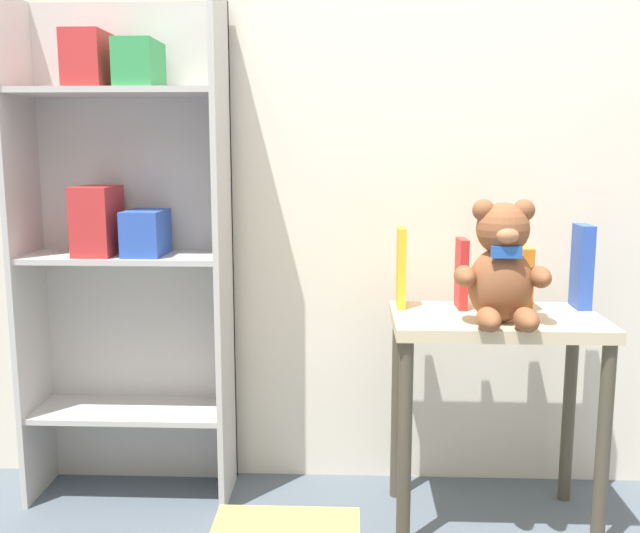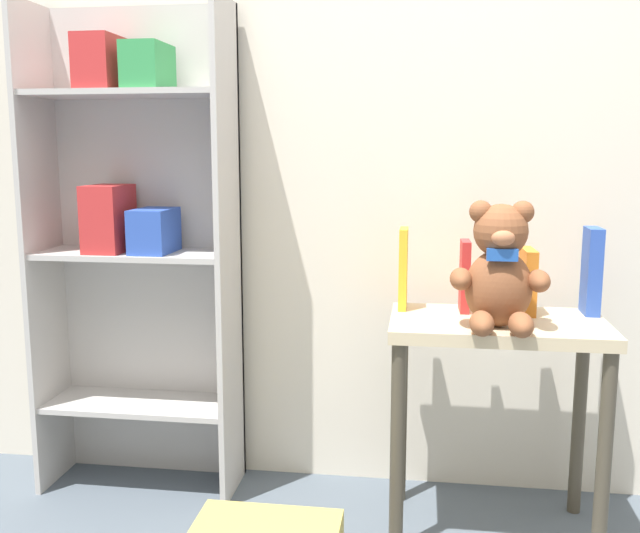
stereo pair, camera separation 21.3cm
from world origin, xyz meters
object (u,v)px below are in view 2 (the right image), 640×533
object	(u,v)px
book_standing_yellow	(403,268)
book_standing_orange	(527,281)
teddy_bear	(500,271)
display_table	(496,361)
book_standing_blue	(592,271)
book_standing_red	(465,276)
bookshelf_side	(137,227)

from	to	relation	value
book_standing_yellow	book_standing_orange	xyz separation A→B (m)	(0.37, -0.01, -0.03)
teddy_bear	book_standing_yellow	size ratio (longest dim) A/B	1.41
display_table	teddy_bear	bearing A→B (deg)	-96.63
teddy_bear	book_standing_orange	world-z (taller)	teddy_bear
book_standing_yellow	book_standing_orange	world-z (taller)	book_standing_yellow
book_standing_blue	teddy_bear	bearing A→B (deg)	-143.30
teddy_bear	book_standing_blue	size ratio (longest dim) A/B	1.35
book_standing_red	book_standing_yellow	bearing A→B (deg)	174.97
book_standing_orange	book_standing_blue	size ratio (longest dim) A/B	0.75
book_standing_orange	book_standing_blue	bearing A→B (deg)	2.53
display_table	teddy_bear	distance (m)	0.30
display_table	book_standing_yellow	distance (m)	0.38
book_standing_blue	book_standing_orange	bearing A→B (deg)	-175.31
bookshelf_side	display_table	size ratio (longest dim) A/B	2.44
bookshelf_side	book_standing_orange	xyz separation A→B (m)	(1.24, -0.08, -0.13)
book_standing_yellow	book_standing_red	distance (m)	0.18
teddy_bear	book_standing_blue	bearing A→B (deg)	36.08
teddy_bear	book_standing_orange	distance (m)	0.23
display_table	book_standing_orange	xyz separation A→B (m)	(0.09, 0.10, 0.22)
book_standing_yellow	book_standing_orange	bearing A→B (deg)	-0.89
bookshelf_side	book_standing_orange	bearing A→B (deg)	-3.74
display_table	bookshelf_side	bearing A→B (deg)	171.00
book_standing_red	book_standing_orange	size ratio (longest dim) A/B	1.12
book_standing_yellow	book_standing_red	bearing A→B (deg)	-3.52
bookshelf_side	teddy_bear	xyz separation A→B (m)	(1.14, -0.28, -0.07)
display_table	book_standing_orange	distance (m)	0.26
bookshelf_side	book_standing_orange	size ratio (longest dim) A/B	8.31
bookshelf_side	display_table	world-z (taller)	bookshelf_side
book_standing_red	teddy_bear	bearing A→B (deg)	-68.22
display_table	book_standing_orange	world-z (taller)	book_standing_orange
book_standing_red	book_standing_orange	xyz separation A→B (m)	(0.18, 0.00, -0.01)
book_standing_orange	book_standing_yellow	bearing A→B (deg)	177.19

